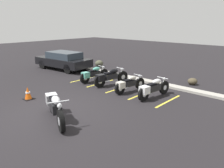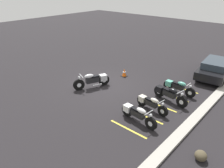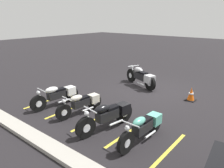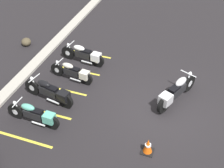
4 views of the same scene
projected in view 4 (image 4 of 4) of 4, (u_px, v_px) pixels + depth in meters
The scene contains 14 objects.
ground at pixel (164, 110), 11.81m from camera, with size 60.00×60.00×0.00m, color black.
motorcycle_silver_featured at pixel (176, 92), 11.87m from camera, with size 2.31×1.17×0.96m.
parked_bike_0 at pixel (35, 115), 10.99m from camera, with size 0.59×2.10×0.82m.
parked_bike_1 at pixel (50, 92), 11.92m from camera, with size 0.76×2.25×0.89m.
parked_bike_2 at pixel (73, 72), 13.01m from camera, with size 0.61×2.01×0.79m.
parked_bike_3 at pixel (84, 55), 14.00m from camera, with size 0.63×2.16×0.85m.
concrete_curb at pixel (23, 76), 13.40m from camera, with size 18.00×0.50×0.12m, color #A8A399.
landscape_rock_1 at pixel (26, 42), 15.38m from camera, with size 0.52×0.46×0.38m, color #4B422F.
traffic_cone at pixel (148, 146), 10.08m from camera, with size 0.40×0.40×0.58m.
stall_line_0 at pixel (25, 140), 10.65m from camera, with size 0.10×2.10×0.00m, color gold.
stall_line_1 at pixel (46, 112), 11.71m from camera, with size 0.10×2.10×0.00m, color gold.
stall_line_2 at pixel (63, 90), 12.76m from camera, with size 0.10×2.10×0.00m, color gold.
stall_line_3 at pixel (78, 71), 13.81m from camera, with size 0.10×2.10×0.00m, color gold.
stall_line_4 at pixel (90, 54), 14.87m from camera, with size 0.10×2.10×0.00m, color gold.
Camera 4 is at (-8.79, -1.06, 8.12)m, focal length 50.00 mm.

